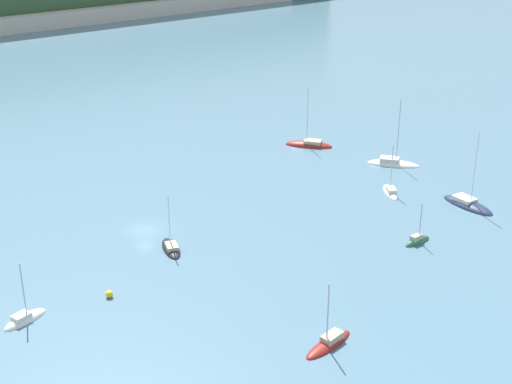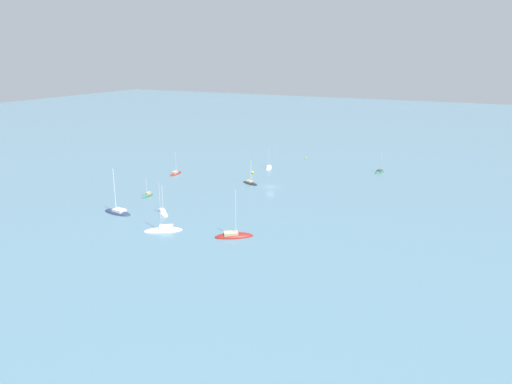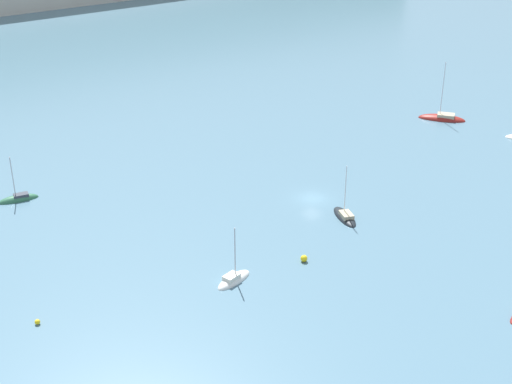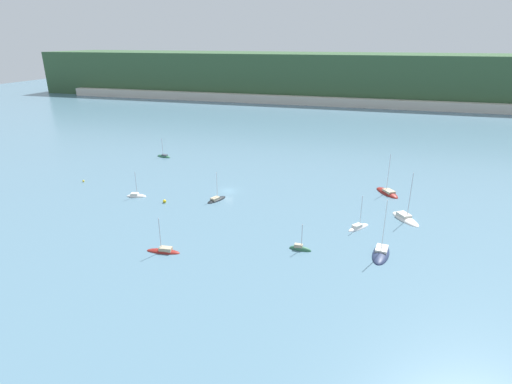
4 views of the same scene
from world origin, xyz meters
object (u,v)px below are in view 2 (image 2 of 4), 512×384
Objects in this scene: sailboat_4 at (118,213)px; mooring_buoy_0 at (253,172)px; sailboat_1 at (380,172)px; sailboat_7 at (163,213)px; sailboat_3 at (234,236)px; sailboat_8 at (148,196)px; mooring_buoy_1 at (306,158)px; sailboat_2 at (250,183)px; sailboat_6 at (176,174)px; sailboat_5 at (269,168)px; sailboat_0 at (164,230)px.

sailboat_4 is 14.55× the size of mooring_buoy_0.
sailboat_7 is at bearing 162.08° from sailboat_1.
sailboat_1 is 0.64× the size of sailboat_3.
sailboat_8 reaches higher than mooring_buoy_1.
mooring_buoy_0 is at bearing 161.90° from sailboat_8.
mooring_buoy_1 is (-68.51, 22.06, 0.17)m from sailboat_8.
sailboat_4 reaches higher than mooring_buoy_0.
sailboat_8 is (-15.50, -2.66, 0.01)m from sailboat_4.
sailboat_6 is at bearing -157.26° from sailboat_2.
sailboat_6 reaches higher than sailboat_8.
sailboat_3 is 25.00m from sailboat_7.
sailboat_5 reaches higher than mooring_buoy_0.
sailboat_8 is at bearing -79.39° from sailboat_0.
mooring_buoy_0 is (-12.16, -5.30, 0.32)m from sailboat_2.
sailboat_1 is (-79.69, 31.46, -0.05)m from sailboat_0.
sailboat_5 reaches higher than sailboat_1.
sailboat_2 is 42.90m from mooring_buoy_1.
sailboat_4 is at bearing -89.72° from sailboat_2.
sailboat_2 is 1.26× the size of sailboat_8.
sailboat_0 is 68.28m from sailboat_5.
mooring_buoy_0 is (-37.83, 14.42, 0.31)m from sailboat_8.
sailboat_3 is at bearing -139.05° from sailboat_6.
sailboat_2 is at bearing 146.82° from sailboat_1.
mooring_buoy_0 reaches higher than mooring_buoy_1.
sailboat_4 is at bearing 157.69° from sailboat_1.
sailboat_2 is 0.65× the size of sailboat_4.
sailboat_4 is 21.48× the size of mooring_buoy_1.
sailboat_3 is 1.44× the size of sailboat_7.
sailboat_6 is (-42.83, -45.86, 0.04)m from sailboat_3.
sailboat_7 is (36.39, 21.71, -0.02)m from sailboat_6.
sailboat_7 is at bearing -1.39° from mooring_buoy_0.
sailboat_4 is 11.62m from sailboat_7.
sailboat_2 is at bearing -96.07° from sailboat_6.
sailboat_1 is at bearing 68.03° from sailboat_2.
sailboat_7 is at bearing 129.98° from sailboat_3.
mooring_buoy_1 is (-85.64, -15.34, 0.20)m from sailboat_3.
mooring_buoy_0 is (-54.96, -22.98, 0.34)m from sailboat_3.
sailboat_4 is at bearing -13.00° from mooring_buoy_1.
sailboat_6 is (-0.03, -28.18, 0.03)m from sailboat_2.
sailboat_7 is at bearing -148.44° from sailboat_4.
sailboat_8 is at bearing 120.29° from sailboat_3.
sailboat_4 is at bearing -25.31° from sailboat_5.
sailboat_8 is (-17.13, -37.40, 0.03)m from sailboat_3.
sailboat_8 reaches higher than mooring_buoy_0.
sailboat_2 reaches higher than sailboat_6.
sailboat_2 is at bearing 77.35° from sailboat_3.
sailboat_2 is at bearing 145.24° from sailboat_8.
sailboat_7 reaches higher than sailboat_8.
sailboat_2 is 9.44× the size of mooring_buoy_0.
sailboat_6 reaches higher than mooring_buoy_1.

